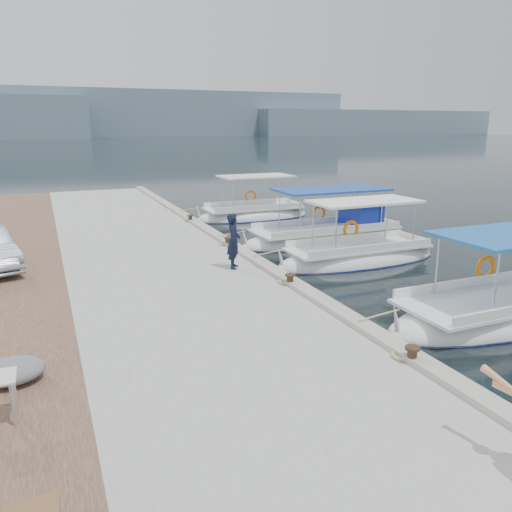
{
  "coord_description": "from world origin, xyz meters",
  "views": [
    {
      "loc": [
        -6.32,
        -10.14,
        4.79
      ],
      "look_at": [
        -1.0,
        2.36,
        1.2
      ],
      "focal_mm": 35.0,
      "sensor_mm": 36.0,
      "label": 1
    }
  ],
  "objects_px": {
    "fishing_caique_d": "(328,237)",
    "fishing_caique_e": "(253,216)",
    "fishing_caique_b": "(509,313)",
    "fishing_caique_c": "(358,259)",
    "fisherman": "(234,241)"
  },
  "relations": [
    {
      "from": "fishing_caique_c",
      "to": "fishing_caique_d",
      "type": "height_order",
      "value": "same"
    },
    {
      "from": "fishing_caique_d",
      "to": "fishing_caique_e",
      "type": "bearing_deg",
      "value": 97.62
    },
    {
      "from": "fishing_caique_c",
      "to": "fishing_caique_e",
      "type": "relative_size",
      "value": 1.03
    },
    {
      "from": "fishing_caique_d",
      "to": "fishing_caique_e",
      "type": "xyz_separation_m",
      "value": [
        -0.83,
        6.19,
        -0.06
      ]
    },
    {
      "from": "fishing_caique_e",
      "to": "fishing_caique_c",
      "type": "bearing_deg",
      "value": -89.43
    },
    {
      "from": "fishing_caique_b",
      "to": "fisherman",
      "type": "relative_size",
      "value": 4.39
    },
    {
      "from": "fishing_caique_b",
      "to": "fishing_caique_e",
      "type": "distance_m",
      "value": 15.49
    },
    {
      "from": "fishing_caique_d",
      "to": "fisherman",
      "type": "bearing_deg",
      "value": -145.85
    },
    {
      "from": "fisherman",
      "to": "fishing_caique_b",
      "type": "bearing_deg",
      "value": -110.41
    },
    {
      "from": "fishing_caique_b",
      "to": "fishing_caique_d",
      "type": "relative_size",
      "value": 0.97
    },
    {
      "from": "fishing_caique_c",
      "to": "fishing_caique_d",
      "type": "xyz_separation_m",
      "value": [
        0.73,
        3.3,
        0.06
      ]
    },
    {
      "from": "fishing_caique_c",
      "to": "fisherman",
      "type": "height_order",
      "value": "fishing_caique_c"
    },
    {
      "from": "fishing_caique_e",
      "to": "fisherman",
      "type": "distance_m",
      "value": 11.22
    },
    {
      "from": "fishing_caique_d",
      "to": "fishing_caique_e",
      "type": "height_order",
      "value": "same"
    },
    {
      "from": "fishing_caique_b",
      "to": "fishing_caique_c",
      "type": "relative_size",
      "value": 1.16
    }
  ]
}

